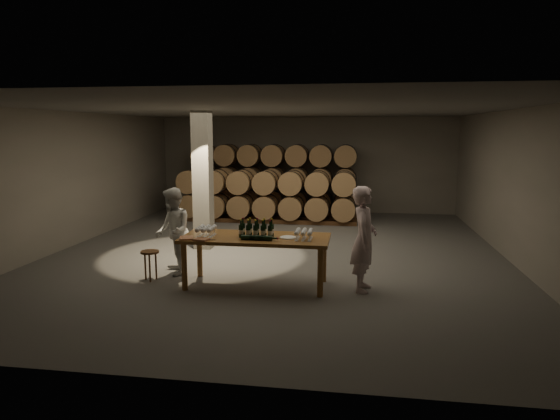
# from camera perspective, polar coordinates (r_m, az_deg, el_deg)

# --- Properties ---
(room) EXTENTS (12.00, 12.00, 12.00)m
(room) POSITION_cam_1_polar(r_m,az_deg,el_deg) (11.76, -8.81, 3.34)
(room) COLOR #575551
(room) RESTS_ON ground
(tasting_table) EXTENTS (2.60, 1.10, 0.90)m
(tasting_table) POSITION_cam_1_polar(r_m,az_deg,el_deg) (8.85, -2.79, -3.70)
(tasting_table) COLOR brown
(tasting_table) RESTS_ON ground
(barrel_stack_back) EXTENTS (5.48, 0.95, 2.31)m
(barrel_stack_back) POSITION_cam_1_polar(r_m,az_deg,el_deg) (16.46, -0.72, 3.64)
(barrel_stack_back) COLOR brown
(barrel_stack_back) RESTS_ON ground
(barrel_stack_front) EXTENTS (5.48, 0.95, 1.57)m
(barrel_stack_front) POSITION_cam_1_polar(r_m,az_deg,el_deg) (15.13, -1.59, 1.75)
(barrel_stack_front) COLOR brown
(barrel_stack_front) RESTS_ON ground
(bottle_cluster) EXTENTS (0.60, 0.23, 0.33)m
(bottle_cluster) POSITION_cam_1_polar(r_m,az_deg,el_deg) (8.77, -2.72, -2.35)
(bottle_cluster) COLOR black
(bottle_cluster) RESTS_ON tasting_table
(lying_bottles) EXTENTS (0.64, 0.09, 0.09)m
(lying_bottles) POSITION_cam_1_polar(r_m,az_deg,el_deg) (8.53, -2.59, -3.19)
(lying_bottles) COLOR black
(lying_bottles) RESTS_ON tasting_table
(glass_cluster_left) EXTENTS (0.31, 0.42, 0.18)m
(glass_cluster_left) POSITION_cam_1_polar(r_m,az_deg,el_deg) (8.94, -8.47, -2.14)
(glass_cluster_left) COLOR silver
(glass_cluster_left) RESTS_ON tasting_table
(glass_cluster_right) EXTENTS (0.30, 0.41, 0.17)m
(glass_cluster_right) POSITION_cam_1_polar(r_m,az_deg,el_deg) (8.61, 2.75, -2.53)
(glass_cluster_right) COLOR silver
(glass_cluster_right) RESTS_ON tasting_table
(plate) EXTENTS (0.29, 0.29, 0.02)m
(plate) POSITION_cam_1_polar(r_m,az_deg,el_deg) (8.71, 0.94, -3.15)
(plate) COLOR white
(plate) RESTS_ON tasting_table
(notebook_near) EXTENTS (0.29, 0.25, 0.03)m
(notebook_near) POSITION_cam_1_polar(r_m,az_deg,el_deg) (8.63, -8.99, -3.34)
(notebook_near) COLOR #945736
(notebook_near) RESTS_ON tasting_table
(notebook_corner) EXTENTS (0.31, 0.35, 0.03)m
(notebook_corner) POSITION_cam_1_polar(r_m,az_deg,el_deg) (8.80, -10.65, -3.15)
(notebook_corner) COLOR #945736
(notebook_corner) RESTS_ON tasting_table
(pen) EXTENTS (0.13, 0.04, 0.01)m
(pen) POSITION_cam_1_polar(r_m,az_deg,el_deg) (8.62, -7.82, -3.39)
(pen) COLOR black
(pen) RESTS_ON tasting_table
(stool) EXTENTS (0.34, 0.34, 0.56)m
(stool) POSITION_cam_1_polar(r_m,az_deg,el_deg) (9.54, -14.64, -5.14)
(stool) COLOR brown
(stool) RESTS_ON ground
(person_man) EXTENTS (0.51, 0.71, 1.83)m
(person_man) POSITION_cam_1_polar(r_m,az_deg,el_deg) (8.69, 9.57, -3.28)
(person_man) COLOR beige
(person_man) RESTS_ON ground
(person_woman) EXTENTS (0.94, 1.02, 1.68)m
(person_woman) POSITION_cam_1_polar(r_m,az_deg,el_deg) (9.78, -12.14, -2.41)
(person_woman) COLOR silver
(person_woman) RESTS_ON ground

